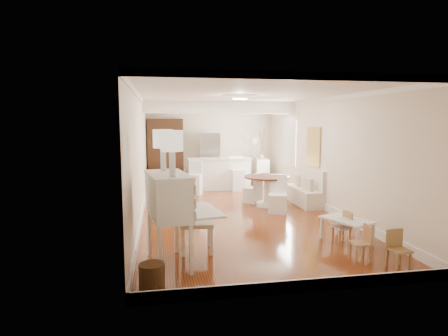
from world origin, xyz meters
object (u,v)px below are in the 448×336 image
object	(u,v)px
bar_stool_left	(195,178)
pantry_cabinet	(165,152)
kids_table	(346,231)
slip_chair_far	(253,188)
dining_table	(267,191)
secretary_bureau	(169,219)
kids_chair_a	(360,243)
wicker_basket	(152,276)
bar_stool_right	(237,174)
fridge	(220,159)
sideboard	(262,172)
breakfast_counter	(219,174)
kids_chair_c	(399,249)
gustavian_armchair	(196,222)
slip_chair_near	(278,194)
kids_chair_b	(342,227)

from	to	relation	value
bar_stool_left	pantry_cabinet	xyz separation A→B (m)	(-0.83, 1.86, 0.66)
kids_table	slip_chair_far	size ratio (longest dim) A/B	1.08
kids_table	dining_table	world-z (taller)	dining_table
secretary_bureau	kids_chair_a	distance (m)	3.06
wicker_basket	bar_stool_right	size ratio (longest dim) A/B	0.31
fridge	sideboard	size ratio (longest dim) A/B	1.88
breakfast_counter	bar_stool_left	size ratio (longest dim) A/B	2.07
kids_chair_c	bar_stool_right	distance (m)	6.84
gustavian_armchair	kids_chair_a	world-z (taller)	gustavian_armchair
kids_chair_a	dining_table	xyz separation A→B (m)	(-0.38, 3.99, 0.11)
bar_stool_right	sideboard	world-z (taller)	bar_stool_right
secretary_bureau	wicker_basket	world-z (taller)	secretary_bureau
kids_table	slip_chair_near	world-z (taller)	slip_chair_near
kids_chair_a	kids_chair_c	distance (m)	0.57
breakfast_counter	bar_stool_left	bearing A→B (deg)	-138.39
kids_table	breakfast_counter	bearing A→B (deg)	103.78
kids_table	breakfast_counter	xyz separation A→B (m)	(-1.42, 5.80, 0.29)
dining_table	slip_chair_far	bearing A→B (deg)	118.16
bar_stool_right	pantry_cabinet	xyz separation A→B (m)	(-2.24, 1.40, 0.60)
slip_chair_near	wicker_basket	bearing A→B (deg)	-106.68
secretary_bureau	bar_stool_left	size ratio (longest dim) A/B	1.45
kids_chair_a	breakfast_counter	size ratio (longest dim) A/B	0.28
kids_table	bar_stool_right	world-z (taller)	bar_stool_right
gustavian_armchair	slip_chair_far	bearing A→B (deg)	-25.14
bar_stool_right	fridge	distance (m)	1.45
gustavian_armchair	slip_chair_near	size ratio (longest dim) A/B	1.14
bar_stool_right	sideboard	xyz separation A→B (m)	(1.10, 0.96, -0.09)
wicker_basket	slip_chair_near	bearing A→B (deg)	51.80
wicker_basket	kids_table	size ratio (longest dim) A/B	0.39
dining_table	kids_chair_b	bearing A→B (deg)	-80.67
slip_chair_far	bar_stool_left	size ratio (longest dim) A/B	0.83
kids_chair_a	kids_chair_c	size ratio (longest dim) A/B	0.99
wicker_basket	kids_chair_c	size ratio (longest dim) A/B	0.59
wicker_basket	kids_chair_a	distance (m)	3.29
slip_chair_far	pantry_cabinet	size ratio (longest dim) A/B	0.36
secretary_bureau	wicker_basket	xyz separation A→B (m)	(-0.25, -0.83, -0.54)
dining_table	fridge	bearing A→B (deg)	99.62
wicker_basket	bar_stool_left	distance (m)	6.48
kids_chair_c	pantry_cabinet	world-z (taller)	pantry_cabinet
kids_chair_a	fridge	distance (m)	7.80
sideboard	wicker_basket	bearing A→B (deg)	-105.16
pantry_cabinet	kids_chair_b	bearing A→B (deg)	-66.09
kids_chair_b	breakfast_counter	distance (m)	5.94
bar_stool_left	breakfast_counter	bearing A→B (deg)	61.44
wicker_basket	dining_table	world-z (taller)	dining_table
gustavian_armchair	dining_table	world-z (taller)	gustavian_armchair
kids_chair_a	kids_chair_b	world-z (taller)	kids_chair_a
kids_chair_a	slip_chair_near	world-z (taller)	slip_chair_near
secretary_bureau	pantry_cabinet	world-z (taller)	pantry_cabinet
wicker_basket	bar_stool_left	xyz separation A→B (m)	(1.18, 6.37, 0.32)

